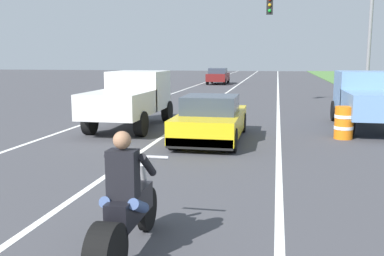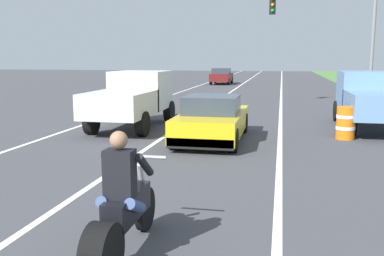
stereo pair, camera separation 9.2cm
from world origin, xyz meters
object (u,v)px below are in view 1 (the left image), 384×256
object	(u,v)px
sports_car_yellow	(211,120)
motorcycle_with_rider	(124,213)
pickup_truck_right_shoulder_light_blue	(369,97)
traffic_light_mast_near	(334,26)
distant_car_far_ahead	(218,76)
construction_barrel_nearest	(344,123)
pickup_truck_left_lane_white	(131,97)

from	to	relation	value
sports_car_yellow	motorcycle_with_rider	bearing A→B (deg)	-89.14
pickup_truck_right_shoulder_light_blue	traffic_light_mast_near	bearing A→B (deg)	93.69
sports_car_yellow	pickup_truck_right_shoulder_light_blue	distance (m)	6.04
distant_car_far_ahead	construction_barrel_nearest	bearing A→B (deg)	-74.34
pickup_truck_left_lane_white	sports_car_yellow	bearing A→B (deg)	-30.35
pickup_truck_left_lane_white	construction_barrel_nearest	bearing A→B (deg)	-6.48
pickup_truck_right_shoulder_light_blue	traffic_light_mast_near	world-z (taller)	traffic_light_mast_near
traffic_light_mast_near	distant_car_far_ahead	xyz separation A→B (m)	(-8.16, 17.54, -3.28)
motorcycle_with_rider	construction_barrel_nearest	distance (m)	9.77
construction_barrel_nearest	pickup_truck_left_lane_white	bearing A→B (deg)	173.52
traffic_light_mast_near	construction_barrel_nearest	bearing A→B (deg)	-94.07
traffic_light_mast_near	pickup_truck_right_shoulder_light_blue	bearing A→B (deg)	-86.31
traffic_light_mast_near	pickup_truck_left_lane_white	bearing A→B (deg)	-132.74
pickup_truck_left_lane_white	traffic_light_mast_near	bearing A→B (deg)	47.26
pickup_truck_right_shoulder_light_blue	pickup_truck_left_lane_white	bearing A→B (deg)	-170.43
pickup_truck_left_lane_white	distant_car_far_ahead	world-z (taller)	pickup_truck_left_lane_white
traffic_light_mast_near	distant_car_far_ahead	world-z (taller)	traffic_light_mast_near
sports_car_yellow	traffic_light_mast_near	bearing A→B (deg)	65.72
pickup_truck_left_lane_white	distant_car_far_ahead	xyz separation A→B (m)	(-0.38, 25.96, -0.33)
sports_car_yellow	pickup_truck_left_lane_white	xyz separation A→B (m)	(-3.15, 1.84, 0.48)
pickup_truck_left_lane_white	pickup_truck_right_shoulder_light_blue	xyz separation A→B (m)	(8.23, 1.39, 0.00)
sports_car_yellow	pickup_truck_left_lane_white	world-z (taller)	pickup_truck_left_lane_white
distant_car_far_ahead	traffic_light_mast_near	bearing A→B (deg)	-65.05
motorcycle_with_rider	construction_barrel_nearest	world-z (taller)	motorcycle_with_rider
motorcycle_with_rider	traffic_light_mast_near	bearing A→B (deg)	76.09
pickup_truck_right_shoulder_light_blue	traffic_light_mast_near	xyz separation A→B (m)	(-0.45, 7.03, 2.94)
pickup_truck_left_lane_white	pickup_truck_right_shoulder_light_blue	world-z (taller)	same
motorcycle_with_rider	pickup_truck_left_lane_white	world-z (taller)	pickup_truck_left_lane_white
construction_barrel_nearest	sports_car_yellow	bearing A→B (deg)	-165.38
traffic_light_mast_near	construction_barrel_nearest	size ratio (longest dim) A/B	6.00
sports_car_yellow	traffic_light_mast_near	xyz separation A→B (m)	(4.63, 10.26, 3.42)
construction_barrel_nearest	distant_car_far_ahead	distance (m)	27.80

